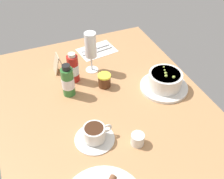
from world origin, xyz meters
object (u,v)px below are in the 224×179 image
object	(u,v)px
jam_jar	(104,80)
menu_card	(58,63)
porridge_bowl	(165,81)
wine_glass	(91,47)
sauce_bottle_red	(73,68)
creamer_jug	(138,139)
sauce_bottle_green	(68,81)
coffee_cup	(95,134)
cutlery_setting	(96,50)

from	to	relation	value
jam_jar	menu_card	xyz separation A→B (cm)	(18.04, 15.54, 1.38)
porridge_bowl	wine_glass	world-z (taller)	wine_glass
sauce_bottle_red	jam_jar	bearing A→B (deg)	-129.13
creamer_jug	sauce_bottle_green	size ratio (longest dim) A/B	0.39
porridge_bowl	sauce_bottle_red	distance (cm)	39.82
porridge_bowl	coffee_cup	world-z (taller)	porridge_bowl
creamer_jug	coffee_cup	bearing A→B (deg)	61.21
sauce_bottle_green	menu_card	distance (cm)	17.33
sauce_bottle_red	sauce_bottle_green	bearing A→B (deg)	150.60
cutlery_setting	jam_jar	world-z (taller)	jam_jar
wine_glass	sauce_bottle_red	distance (cm)	12.26
sauce_bottle_red	porridge_bowl	bearing A→B (deg)	-120.48
cutlery_setting	menu_card	distance (cm)	24.10
coffee_cup	sauce_bottle_red	world-z (taller)	sauce_bottle_red
sauce_bottle_red	coffee_cup	bearing A→B (deg)	175.31
cutlery_setting	coffee_cup	size ratio (longest dim) A/B	1.40
coffee_cup	sauce_bottle_green	xyz separation A→B (cm)	(27.08, 1.68, 4.01)
cutlery_setting	wine_glass	distance (cm)	20.57
menu_card	sauce_bottle_red	bearing A→B (deg)	-153.51
menu_card	creamer_jug	bearing A→B (deg)	-163.92
coffee_cup	jam_jar	distance (cm)	29.68
coffee_cup	sauce_bottle_red	xyz separation A→B (cm)	(35.18, -2.88, 3.83)
porridge_bowl	cutlery_setting	xyz separation A→B (cm)	(38.90, 17.09, -3.64)
wine_glass	menu_card	xyz separation A→B (cm)	(4.99, 14.30, -8.25)
wine_glass	sauce_bottle_green	size ratio (longest dim) A/B	1.31
sauce_bottle_red	menu_card	distance (cm)	10.35
cutlery_setting	porridge_bowl	bearing A→B (deg)	-156.29
porridge_bowl	jam_jar	world-z (taller)	porridge_bowl
creamer_jug	jam_jar	distance (cm)	33.49
creamer_jug	menu_card	world-z (taller)	menu_card
cutlery_setting	sauce_bottle_green	distance (cm)	35.13
porridge_bowl	cutlery_setting	size ratio (longest dim) A/B	1.03
sauce_bottle_green	menu_card	bearing A→B (deg)	-0.15
creamer_jug	jam_jar	xyz separation A→B (cm)	(33.48, -0.69, 0.74)
porridge_bowl	sauce_bottle_green	world-z (taller)	sauce_bottle_green
jam_jar	sauce_bottle_green	xyz separation A→B (cm)	(0.86, 15.59, 3.65)
porridge_bowl	menu_card	world-z (taller)	menu_card
sauce_bottle_red	menu_card	world-z (taller)	sauce_bottle_red
porridge_bowl	cutlery_setting	bearing A→B (deg)	23.71
sauce_bottle_green	sauce_bottle_red	world-z (taller)	sauce_bottle_green
porridge_bowl	wine_glass	bearing A→B (deg)	45.27
wine_glass	cutlery_setting	bearing A→B (deg)	-26.69
jam_jar	porridge_bowl	bearing A→B (deg)	-115.73
cutlery_setting	creamer_jug	bearing A→B (deg)	173.63
creamer_jug	jam_jar	bearing A→B (deg)	-1.19
sauce_bottle_red	cutlery_setting	bearing A→B (deg)	-42.46
coffee_cup	porridge_bowl	bearing A→B (deg)	-67.97
wine_glass	jam_jar	xyz separation A→B (cm)	(-13.04, -1.24, -9.63)
coffee_cup	creamer_jug	xyz separation A→B (cm)	(-7.26, -13.21, -0.38)
sauce_bottle_green	sauce_bottle_red	bearing A→B (deg)	-29.40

